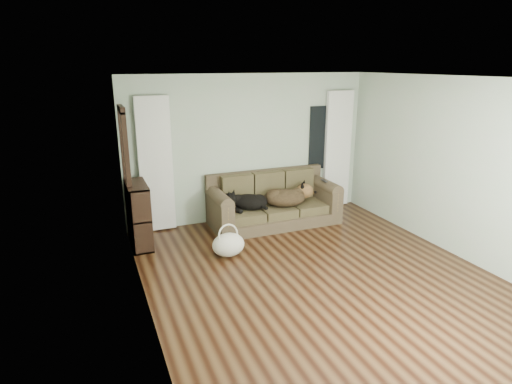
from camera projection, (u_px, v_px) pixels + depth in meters
name	position (u px, v px, depth m)	size (l,w,h in m)	color
floor	(316.00, 274.00, 5.85)	(5.00, 5.00, 0.00)	black
ceiling	(325.00, 78.00, 5.09)	(5.00, 5.00, 0.00)	white
wall_back	(250.00, 148.00, 7.68)	(4.50, 0.04, 2.60)	#B0B9AC
wall_left	(141.00, 204.00, 4.66)	(0.04, 5.00, 2.60)	#B0B9AC
wall_right	(454.00, 167.00, 6.28)	(0.04, 5.00, 2.60)	#B0B9AC
curtain_left	(156.00, 165.00, 7.05)	(0.55, 0.08, 2.25)	white
curtain_right	(338.00, 150.00, 8.30)	(0.55, 0.08, 2.25)	white
window_pane	(321.00, 138.00, 8.15)	(0.50, 0.03, 1.20)	black
door_casing	(127.00, 180.00, 6.57)	(0.07, 0.60, 2.10)	black
sofa	(274.00, 200.00, 7.56)	(2.26, 0.97, 0.92)	#363024
dog_black_lab	(248.00, 202.00, 7.35)	(0.62, 0.43, 0.26)	black
dog_shepherd	(287.00, 198.00, 7.53)	(0.75, 0.53, 0.33)	black
tv_remote	(324.00, 181.00, 7.71)	(0.05, 0.19, 0.02)	black
tote_bag	(228.00, 246.00, 6.36)	(0.49, 0.38, 0.36)	beige
bookshelf	(139.00, 215.00, 6.66)	(0.30, 0.80, 1.00)	black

